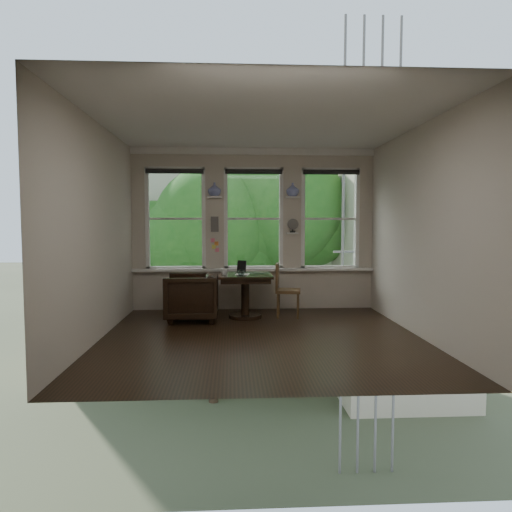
{
  "coord_description": "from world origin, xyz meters",
  "views": [
    {
      "loc": [
        -0.42,
        -6.33,
        1.6
      ],
      "look_at": [
        -0.03,
        0.9,
        1.09
      ],
      "focal_mm": 32.0,
      "sensor_mm": 36.0,
      "label": 1
    }
  ],
  "objects": [
    {
      "name": "intercom",
      "position": [
        -0.72,
        2.18,
        1.6
      ],
      "size": [
        0.14,
        0.06,
        0.28
      ],
      "primitive_type": "cube",
      "color": "#59544F",
      "rests_on": "ground"
    },
    {
      "name": "desk_fan",
      "position": [
        0.72,
        2.13,
        1.53
      ],
      "size": [
        0.2,
        0.2,
        0.24
      ],
      "primitive_type": null,
      "color": "#59544F",
      "rests_on": "ground"
    },
    {
      "name": "window_right",
      "position": [
        1.45,
        2.25,
        1.7
      ],
      "size": [
        1.1,
        0.12,
        1.9
      ],
      "primitive_type": null,
      "color": "white",
      "rests_on": "ground"
    },
    {
      "name": "laptop",
      "position": [
        0.05,
        1.27,
        0.76
      ],
      "size": [
        0.37,
        0.3,
        0.03
      ],
      "primitive_type": "imported",
      "rotation": [
        0.0,
        0.0,
        -0.3
      ],
      "color": "black",
      "rests_on": "table"
    },
    {
      "name": "sticky_notes",
      "position": [
        -0.72,
        2.19,
        1.25
      ],
      "size": [
        0.16,
        0.01,
        0.24
      ],
      "primitive_type": null,
      "color": "pink",
      "rests_on": "ground"
    },
    {
      "name": "shelf_left",
      "position": [
        -0.72,
        2.15,
        2.1
      ],
      "size": [
        0.26,
        0.16,
        0.03
      ],
      "primitive_type": "cube",
      "color": "white",
      "rests_on": "ground"
    },
    {
      "name": "side_chair_right",
      "position": [
        0.56,
        1.43,
        0.46
      ],
      "size": [
        0.48,
        0.48,
        0.92
      ],
      "primitive_type": null,
      "rotation": [
        0.0,
        0.0,
        1.41
      ],
      "color": "#432E18",
      "rests_on": "ground"
    },
    {
      "name": "window_left",
      "position": [
        -1.45,
        2.25,
        1.7
      ],
      "size": [
        1.1,
        0.12,
        1.9
      ],
      "primitive_type": null,
      "color": "white",
      "rests_on": "ground"
    },
    {
      "name": "armchair_left",
      "position": [
        -1.08,
        1.19,
        0.39
      ],
      "size": [
        0.86,
        0.84,
        0.79
      ],
      "primitive_type": "imported",
      "rotation": [
        0.0,
        0.0,
        -1.57
      ],
      "color": "black",
      "rests_on": "ground"
    },
    {
      "name": "papers",
      "position": [
        -0.23,
        1.37,
        0.75
      ],
      "size": [
        0.26,
        0.33,
        0.0
      ],
      "primitive_type": "cube",
      "rotation": [
        0.0,
        0.0,
        -0.15
      ],
      "color": "silver",
      "rests_on": "table"
    },
    {
      "name": "mug",
      "position": [
        -0.54,
        1.3,
        0.8
      ],
      "size": [
        0.13,
        0.13,
        0.1
      ],
      "primitive_type": "imported",
      "rotation": [
        0.0,
        0.0,
        0.17
      ],
      "color": "white",
      "rests_on": "table"
    },
    {
      "name": "wall_left",
      "position": [
        -2.25,
        0.0,
        1.5
      ],
      "size": [
        0.0,
        4.5,
        4.5
      ],
      "primitive_type": "plane",
      "rotation": [
        1.57,
        0.0,
        1.57
      ],
      "color": "beige",
      "rests_on": "ground"
    },
    {
      "name": "wall_front",
      "position": [
        0.0,
        -2.25,
        1.5
      ],
      "size": [
        4.5,
        0.0,
        4.5
      ],
      "primitive_type": "plane",
      "rotation": [
        -1.57,
        0.0,
        0.0
      ],
      "color": "beige",
      "rests_on": "ground"
    },
    {
      "name": "window_center",
      "position": [
        0.0,
        2.25,
        1.7
      ],
      "size": [
        1.1,
        0.12,
        1.9
      ],
      "primitive_type": null,
      "color": "white",
      "rests_on": "ground"
    },
    {
      "name": "shelf_right",
      "position": [
        0.72,
        2.15,
        2.1
      ],
      "size": [
        0.26,
        0.16,
        0.03
      ],
      "primitive_type": "cube",
      "color": "white",
      "rests_on": "ground"
    },
    {
      "name": "vase_right",
      "position": [
        0.72,
        2.15,
        2.24
      ],
      "size": [
        0.24,
        0.24,
        0.25
      ],
      "primitive_type": "imported",
      "color": "silver",
      "rests_on": "shelf_right"
    },
    {
      "name": "wall_back",
      "position": [
        0.0,
        2.25,
        1.5
      ],
      "size": [
        4.5,
        0.0,
        4.5
      ],
      "primitive_type": "plane",
      "rotation": [
        1.57,
        0.0,
        0.0
      ],
      "color": "beige",
      "rests_on": "ground"
    },
    {
      "name": "vase_left",
      "position": [
        -0.72,
        2.15,
        2.24
      ],
      "size": [
        0.24,
        0.24,
        0.25
      ],
      "primitive_type": "imported",
      "color": "silver",
      "rests_on": "shelf_left"
    },
    {
      "name": "cushion_red",
      "position": [
        -1.08,
        1.19,
        0.45
      ],
      "size": [
        0.45,
        0.45,
        0.06
      ],
      "primitive_type": "cube",
      "color": "maroon",
      "rests_on": "armchair_left"
    },
    {
      "name": "ceiling",
      "position": [
        0.0,
        0.0,
        3.0
      ],
      "size": [
        4.5,
        4.5,
        0.0
      ],
      "primitive_type": "plane",
      "rotation": [
        3.14,
        0.0,
        0.0
      ],
      "color": "silver",
      "rests_on": "ground"
    },
    {
      "name": "drinking_glass",
      "position": [
        -0.26,
        1.18,
        0.8
      ],
      "size": [
        0.12,
        0.12,
        0.09
      ],
      "primitive_type": "imported",
      "rotation": [
        0.0,
        0.0,
        0.0
      ],
      "color": "white",
      "rests_on": "table"
    },
    {
      "name": "ground",
      "position": [
        0.0,
        0.0,
        0.0
      ],
      "size": [
        4.5,
        4.5,
        0.0
      ],
      "primitive_type": "plane",
      "color": "black",
      "rests_on": "ground"
    },
    {
      "name": "tablet",
      "position": [
        -0.24,
        1.56,
        0.86
      ],
      "size": [
        0.18,
        0.12,
        0.22
      ],
      "primitive_type": "cube",
      "rotation": [
        -0.26,
        0.0,
        -0.33
      ],
      "color": "black",
      "rests_on": "table"
    },
    {
      "name": "table",
      "position": [
        -0.18,
        1.38,
        0.38
      ],
      "size": [
        0.9,
        0.9,
        0.75
      ],
      "primitive_type": null,
      "color": "black",
      "rests_on": "ground"
    },
    {
      "name": "wall_right",
      "position": [
        2.25,
        0.0,
        1.5
      ],
      "size": [
        0.0,
        4.5,
        4.5
      ],
      "primitive_type": "plane",
      "rotation": [
        1.57,
        0.0,
        -1.57
      ],
      "color": "beige",
      "rests_on": "ground"
    }
  ]
}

